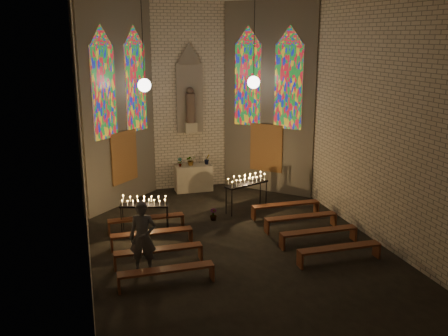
{
  "coord_description": "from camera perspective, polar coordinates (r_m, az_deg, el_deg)",
  "views": [
    {
      "loc": [
        -3.97,
        -12.49,
        5.78
      ],
      "look_at": [
        -0.13,
        0.8,
        2.1
      ],
      "focal_mm": 40.0,
      "sensor_mm": 36.0,
      "label": 1
    }
  ],
  "objects": [
    {
      "name": "floor",
      "position": [
        14.32,
        1.4,
        -8.89
      ],
      "size": [
        12.0,
        12.0,
        0.0
      ],
      "primitive_type": "plane",
      "color": "black",
      "rests_on": "ground"
    },
    {
      "name": "room",
      "position": [
        16.48,
        -2.07,
        7.7
      ],
      "size": [
        8.22,
        12.43,
        7.0
      ],
      "color": "beige",
      "rests_on": "ground"
    },
    {
      "name": "altar",
      "position": [
        19.12,
        -3.5,
        -1.15
      ],
      "size": [
        1.4,
        0.6,
        1.0
      ],
      "primitive_type": "cube",
      "color": "#B8AE96",
      "rests_on": "ground"
    },
    {
      "name": "flower_vase_left",
      "position": [
        18.82,
        -5.06,
        0.69
      ],
      "size": [
        0.21,
        0.16,
        0.35
      ],
      "primitive_type": "imported",
      "rotation": [
        0.0,
        0.0,
        -0.22
      ],
      "color": "#4C723F",
      "rests_on": "altar"
    },
    {
      "name": "flower_vase_center",
      "position": [
        18.96,
        -3.81,
        0.91
      ],
      "size": [
        0.4,
        0.36,
        0.41
      ],
      "primitive_type": "imported",
      "rotation": [
        0.0,
        0.0,
        0.12
      ],
      "color": "#4C723F",
      "rests_on": "altar"
    },
    {
      "name": "flower_vase_right",
      "position": [
        19.08,
        -1.95,
        1.02
      ],
      "size": [
        0.27,
        0.25,
        0.4
      ],
      "primitive_type": "imported",
      "rotation": [
        0.0,
        0.0,
        0.4
      ],
      "color": "#4C723F",
      "rests_on": "altar"
    },
    {
      "name": "aisle_flower_pot",
      "position": [
        16.15,
        -1.23,
        -5.34
      ],
      "size": [
        0.24,
        0.24,
        0.39
      ],
      "primitive_type": "imported",
      "rotation": [
        0.0,
        0.0,
        -0.11
      ],
      "color": "#4C723F",
      "rests_on": "ground"
    },
    {
      "name": "votive_stand_left",
      "position": [
        15.17,
        -9.12,
        -3.97
      ],
      "size": [
        1.5,
        0.72,
        1.07
      ],
      "rotation": [
        0.0,
        0.0,
        -0.27
      ],
      "color": "black",
      "rests_on": "ground"
    },
    {
      "name": "votive_stand_right",
      "position": [
        16.79,
        2.61,
        -1.55
      ],
      "size": [
        1.66,
        0.97,
        1.2
      ],
      "rotation": [
        0.0,
        0.0,
        0.38
      ],
      "color": "black",
      "rests_on": "ground"
    },
    {
      "name": "pew_left_0",
      "position": [
        15.43,
        -8.88,
        -5.85
      ],
      "size": [
        2.29,
        0.33,
        0.44
      ],
      "rotation": [
        0.0,
        0.0,
        0.0
      ],
      "color": "#552A18",
      "rests_on": "ground"
    },
    {
      "name": "pew_right_0",
      "position": [
        16.57,
        7.06,
        -4.31
      ],
      "size": [
        2.29,
        0.33,
        0.44
      ],
      "rotation": [
        0.0,
        0.0,
        -0.0
      ],
      "color": "#552A18",
      "rests_on": "ground"
    },
    {
      "name": "pew_left_1",
      "position": [
        14.32,
        -8.25,
        -7.5
      ],
      "size": [
        2.29,
        0.33,
        0.44
      ],
      "rotation": [
        0.0,
        0.0,
        0.0
      ],
      "color": "#552A18",
      "rests_on": "ground"
    },
    {
      "name": "pew_right_1",
      "position": [
        15.54,
        8.79,
        -5.7
      ],
      "size": [
        2.29,
        0.33,
        0.44
      ],
      "rotation": [
        0.0,
        0.0,
        -0.0
      ],
      "color": "#552A18",
      "rests_on": "ground"
    },
    {
      "name": "pew_left_2",
      "position": [
        13.23,
        -7.5,
        -9.42
      ],
      "size": [
        2.29,
        0.33,
        0.44
      ],
      "rotation": [
        0.0,
        0.0,
        0.0
      ],
      "color": "#552A18",
      "rests_on": "ground"
    },
    {
      "name": "pew_right_2",
      "position": [
        14.54,
        10.77,
        -7.27
      ],
      "size": [
        2.29,
        0.33,
        0.44
      ],
      "rotation": [
        0.0,
        0.0,
        -0.0
      ],
      "color": "#552A18",
      "rests_on": "ground"
    },
    {
      "name": "pew_left_3",
      "position": [
        12.15,
        -6.62,
        -11.69
      ],
      "size": [
        2.29,
        0.33,
        0.44
      ],
      "rotation": [
        0.0,
        0.0,
        0.0
      ],
      "color": "#552A18",
      "rests_on": "ground"
    },
    {
      "name": "pew_right_3",
      "position": [
        13.57,
        13.06,
        -9.06
      ],
      "size": [
        2.29,
        0.33,
        0.44
      ],
      "rotation": [
        0.0,
        0.0,
        -0.0
      ],
      "color": "#552A18",
      "rests_on": "ground"
    },
    {
      "name": "visitor",
      "position": [
        12.66,
        -9.26,
        -7.83
      ],
      "size": [
        0.78,
        0.62,
        1.86
      ],
      "primitive_type": "imported",
      "rotation": [
        0.0,
        0.0,
        -0.3
      ],
      "color": "#4A4C54",
      "rests_on": "ground"
    }
  ]
}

